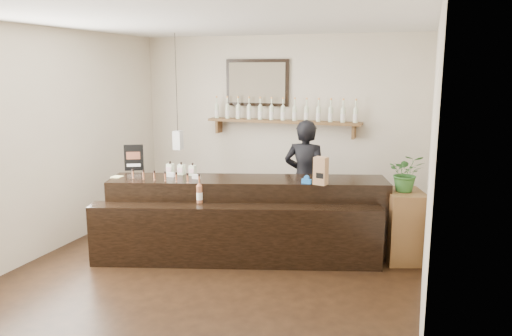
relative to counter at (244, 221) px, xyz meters
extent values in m
plane|color=black|center=(-0.13, -0.57, -0.45)|extent=(5.00, 5.00, 0.00)
plane|color=beige|center=(-0.13, 1.93, 0.95)|extent=(4.50, 0.00, 4.50)
plane|color=beige|center=(-0.13, -3.07, 0.95)|extent=(4.50, 0.00, 4.50)
plane|color=beige|center=(-2.38, -0.57, 0.95)|extent=(0.00, 5.00, 5.00)
plane|color=beige|center=(2.12, -0.57, 0.95)|extent=(0.00, 5.00, 5.00)
plane|color=white|center=(-0.13, -0.57, 2.35)|extent=(5.00, 5.00, 0.00)
cube|color=brown|center=(-0.03, 1.80, 1.05)|extent=(2.40, 0.25, 0.04)
cube|color=brown|center=(-1.11, 1.83, 0.93)|extent=(0.04, 0.20, 0.20)
cube|color=brown|center=(1.05, 1.83, 0.93)|extent=(0.04, 0.20, 0.20)
cube|color=black|center=(-0.48, 1.90, 1.63)|extent=(1.02, 0.04, 0.72)
cube|color=#463E2D|center=(-0.48, 1.87, 1.63)|extent=(0.92, 0.01, 0.62)
cube|color=white|center=(-1.43, 1.03, 0.80)|extent=(0.12, 0.12, 0.28)
cylinder|color=black|center=(-1.43, 1.03, 1.65)|extent=(0.01, 0.01, 1.41)
cylinder|color=#E0EFC8|center=(-1.13, 1.80, 1.17)|extent=(0.07, 0.07, 0.20)
cone|color=#E0EFC8|center=(-1.13, 1.80, 1.30)|extent=(0.07, 0.07, 0.05)
cylinder|color=#E0EFC8|center=(-1.13, 1.80, 1.36)|extent=(0.02, 0.02, 0.07)
cylinder|color=gold|center=(-1.13, 1.80, 1.41)|extent=(0.03, 0.03, 0.02)
cylinder|color=white|center=(-1.13, 1.80, 1.15)|extent=(0.07, 0.07, 0.09)
cylinder|color=#E0EFC8|center=(-0.95, 1.80, 1.17)|extent=(0.07, 0.07, 0.20)
cone|color=#E0EFC8|center=(-0.95, 1.80, 1.30)|extent=(0.07, 0.07, 0.05)
cylinder|color=#E0EFC8|center=(-0.95, 1.80, 1.36)|extent=(0.02, 0.02, 0.07)
cylinder|color=gold|center=(-0.95, 1.80, 1.41)|extent=(0.03, 0.03, 0.02)
cylinder|color=white|center=(-0.95, 1.80, 1.15)|extent=(0.07, 0.07, 0.09)
cylinder|color=#E0EFC8|center=(-0.76, 1.80, 1.17)|extent=(0.07, 0.07, 0.20)
cone|color=#E0EFC8|center=(-0.76, 1.80, 1.30)|extent=(0.07, 0.07, 0.05)
cylinder|color=#E0EFC8|center=(-0.76, 1.80, 1.36)|extent=(0.02, 0.02, 0.07)
cylinder|color=gold|center=(-0.76, 1.80, 1.41)|extent=(0.03, 0.03, 0.02)
cylinder|color=white|center=(-0.76, 1.80, 1.15)|extent=(0.07, 0.07, 0.09)
cylinder|color=#E0EFC8|center=(-0.58, 1.80, 1.17)|extent=(0.07, 0.07, 0.20)
cone|color=#E0EFC8|center=(-0.58, 1.80, 1.30)|extent=(0.07, 0.07, 0.05)
cylinder|color=#E0EFC8|center=(-0.58, 1.80, 1.36)|extent=(0.02, 0.02, 0.07)
cylinder|color=gold|center=(-0.58, 1.80, 1.41)|extent=(0.03, 0.03, 0.02)
cylinder|color=white|center=(-0.58, 1.80, 1.15)|extent=(0.07, 0.07, 0.09)
cylinder|color=#E0EFC8|center=(-0.40, 1.80, 1.17)|extent=(0.07, 0.07, 0.20)
cone|color=#E0EFC8|center=(-0.40, 1.80, 1.30)|extent=(0.07, 0.07, 0.05)
cylinder|color=#E0EFC8|center=(-0.40, 1.80, 1.36)|extent=(0.02, 0.02, 0.07)
cylinder|color=gold|center=(-0.40, 1.80, 1.41)|extent=(0.03, 0.03, 0.02)
cylinder|color=white|center=(-0.40, 1.80, 1.15)|extent=(0.07, 0.07, 0.09)
cylinder|color=#E0EFC8|center=(-0.21, 1.80, 1.17)|extent=(0.07, 0.07, 0.20)
cone|color=#E0EFC8|center=(-0.21, 1.80, 1.30)|extent=(0.07, 0.07, 0.05)
cylinder|color=#E0EFC8|center=(-0.21, 1.80, 1.36)|extent=(0.02, 0.02, 0.07)
cylinder|color=gold|center=(-0.21, 1.80, 1.41)|extent=(0.03, 0.03, 0.02)
cylinder|color=white|center=(-0.21, 1.80, 1.15)|extent=(0.07, 0.07, 0.09)
cylinder|color=#E0EFC8|center=(-0.03, 1.80, 1.17)|extent=(0.07, 0.07, 0.20)
cone|color=#E0EFC8|center=(-0.03, 1.80, 1.30)|extent=(0.07, 0.07, 0.05)
cylinder|color=#E0EFC8|center=(-0.03, 1.80, 1.36)|extent=(0.02, 0.02, 0.07)
cylinder|color=gold|center=(-0.03, 1.80, 1.41)|extent=(0.03, 0.03, 0.02)
cylinder|color=white|center=(-0.03, 1.80, 1.15)|extent=(0.07, 0.07, 0.09)
cylinder|color=#E0EFC8|center=(0.15, 1.80, 1.17)|extent=(0.07, 0.07, 0.20)
cone|color=#E0EFC8|center=(0.15, 1.80, 1.30)|extent=(0.07, 0.07, 0.05)
cylinder|color=#E0EFC8|center=(0.15, 1.80, 1.36)|extent=(0.02, 0.02, 0.07)
cylinder|color=gold|center=(0.15, 1.80, 1.41)|extent=(0.03, 0.03, 0.02)
cylinder|color=white|center=(0.15, 1.80, 1.15)|extent=(0.07, 0.07, 0.09)
cylinder|color=#E0EFC8|center=(0.34, 1.80, 1.17)|extent=(0.07, 0.07, 0.20)
cone|color=#E0EFC8|center=(0.34, 1.80, 1.30)|extent=(0.07, 0.07, 0.05)
cylinder|color=#E0EFC8|center=(0.34, 1.80, 1.36)|extent=(0.02, 0.02, 0.07)
cylinder|color=gold|center=(0.34, 1.80, 1.41)|extent=(0.03, 0.03, 0.02)
cylinder|color=white|center=(0.34, 1.80, 1.15)|extent=(0.07, 0.07, 0.09)
cylinder|color=#E0EFC8|center=(0.52, 1.80, 1.17)|extent=(0.07, 0.07, 0.20)
cone|color=#E0EFC8|center=(0.52, 1.80, 1.30)|extent=(0.07, 0.07, 0.05)
cylinder|color=#E0EFC8|center=(0.52, 1.80, 1.36)|extent=(0.02, 0.02, 0.07)
cylinder|color=gold|center=(0.52, 1.80, 1.41)|extent=(0.03, 0.03, 0.02)
cylinder|color=white|center=(0.52, 1.80, 1.15)|extent=(0.07, 0.07, 0.09)
cylinder|color=#E0EFC8|center=(0.70, 1.80, 1.17)|extent=(0.07, 0.07, 0.20)
cone|color=#E0EFC8|center=(0.70, 1.80, 1.30)|extent=(0.07, 0.07, 0.05)
cylinder|color=#E0EFC8|center=(0.70, 1.80, 1.36)|extent=(0.02, 0.02, 0.07)
cylinder|color=gold|center=(0.70, 1.80, 1.41)|extent=(0.03, 0.03, 0.02)
cylinder|color=white|center=(0.70, 1.80, 1.15)|extent=(0.07, 0.07, 0.09)
cylinder|color=#E0EFC8|center=(0.89, 1.80, 1.17)|extent=(0.07, 0.07, 0.20)
cone|color=#E0EFC8|center=(0.89, 1.80, 1.30)|extent=(0.07, 0.07, 0.05)
cylinder|color=#E0EFC8|center=(0.89, 1.80, 1.36)|extent=(0.02, 0.02, 0.07)
cylinder|color=gold|center=(0.89, 1.80, 1.41)|extent=(0.03, 0.03, 0.02)
cylinder|color=white|center=(0.89, 1.80, 1.15)|extent=(0.07, 0.07, 0.09)
cylinder|color=#E0EFC8|center=(1.07, 1.80, 1.17)|extent=(0.07, 0.07, 0.20)
cone|color=#E0EFC8|center=(1.07, 1.80, 1.30)|extent=(0.07, 0.07, 0.05)
cylinder|color=#E0EFC8|center=(1.07, 1.80, 1.36)|extent=(0.02, 0.02, 0.07)
cylinder|color=gold|center=(1.07, 1.80, 1.41)|extent=(0.03, 0.03, 0.02)
cylinder|color=white|center=(1.07, 1.80, 1.15)|extent=(0.07, 0.07, 0.09)
cube|color=black|center=(0.01, 0.13, 0.03)|extent=(3.45, 1.56, 0.96)
cube|color=black|center=(0.01, -0.33, -0.09)|extent=(3.37, 1.27, 0.72)
cube|color=white|center=(-0.95, -0.10, 0.53)|extent=(0.10, 0.04, 0.05)
cube|color=white|center=(-0.60, -0.10, 0.53)|extent=(0.10, 0.04, 0.05)
cube|color=#F8F597|center=(-1.58, -0.33, 0.34)|extent=(0.12, 0.12, 0.12)
cube|color=#F8F597|center=(-1.58, -0.33, 0.46)|extent=(0.12, 0.12, 0.12)
cube|color=#E0EFC8|center=(-1.05, 0.08, 0.57)|extent=(0.08, 0.08, 0.13)
cube|color=beige|center=(-1.05, 0.03, 0.57)|extent=(0.07, 0.00, 0.06)
cylinder|color=black|center=(-1.05, 0.08, 0.65)|extent=(0.02, 0.02, 0.03)
cube|color=#E0EFC8|center=(-0.89, 0.08, 0.57)|extent=(0.08, 0.08, 0.13)
cube|color=beige|center=(-0.89, 0.03, 0.57)|extent=(0.07, 0.00, 0.06)
cylinder|color=black|center=(-0.89, 0.08, 0.65)|extent=(0.02, 0.02, 0.03)
cube|color=#E0EFC8|center=(-0.73, 0.08, 0.57)|extent=(0.08, 0.08, 0.13)
cube|color=beige|center=(-0.73, 0.03, 0.57)|extent=(0.07, 0.00, 0.06)
cylinder|color=black|center=(-0.73, 0.08, 0.65)|extent=(0.02, 0.02, 0.03)
cylinder|color=#985433|center=(-1.35, -0.33, 0.38)|extent=(0.07, 0.07, 0.20)
cone|color=#985433|center=(-1.35, -0.33, 0.50)|extent=(0.07, 0.07, 0.05)
cylinder|color=#985433|center=(-1.35, -0.33, 0.56)|extent=(0.02, 0.02, 0.07)
cylinder|color=black|center=(-1.35, -0.33, 0.61)|extent=(0.03, 0.03, 0.02)
cylinder|color=white|center=(-1.35, -0.33, 0.36)|extent=(0.07, 0.07, 0.09)
cylinder|color=#985433|center=(-1.20, -0.33, 0.38)|extent=(0.07, 0.07, 0.20)
cone|color=#985433|center=(-1.20, -0.33, 0.50)|extent=(0.07, 0.07, 0.05)
cylinder|color=#985433|center=(-1.20, -0.33, 0.56)|extent=(0.02, 0.02, 0.07)
cylinder|color=black|center=(-1.20, -0.33, 0.61)|extent=(0.03, 0.03, 0.02)
cylinder|color=white|center=(-1.20, -0.33, 0.36)|extent=(0.07, 0.07, 0.09)
cylinder|color=#985433|center=(-1.05, -0.33, 0.38)|extent=(0.07, 0.07, 0.20)
cone|color=#985433|center=(-1.05, -0.33, 0.50)|extent=(0.07, 0.07, 0.05)
cylinder|color=#985433|center=(-1.05, -0.33, 0.56)|extent=(0.02, 0.02, 0.07)
cylinder|color=black|center=(-1.05, -0.33, 0.61)|extent=(0.03, 0.03, 0.02)
cylinder|color=white|center=(-1.05, -0.33, 0.36)|extent=(0.07, 0.07, 0.09)
cylinder|color=#985433|center=(-0.90, -0.33, 0.38)|extent=(0.07, 0.07, 0.20)
cone|color=#985433|center=(-0.90, -0.33, 0.50)|extent=(0.07, 0.07, 0.05)
cylinder|color=#985433|center=(-0.90, -0.33, 0.56)|extent=(0.02, 0.02, 0.07)
cylinder|color=black|center=(-0.90, -0.33, 0.61)|extent=(0.03, 0.03, 0.02)
cylinder|color=white|center=(-0.90, -0.33, 0.36)|extent=(0.07, 0.07, 0.09)
cylinder|color=#985433|center=(-0.75, -0.33, 0.38)|extent=(0.07, 0.07, 0.20)
cone|color=#985433|center=(-0.75, -0.33, 0.50)|extent=(0.07, 0.07, 0.05)
cylinder|color=#985433|center=(-0.75, -0.33, 0.56)|extent=(0.02, 0.02, 0.07)
cylinder|color=black|center=(-0.75, -0.33, 0.61)|extent=(0.03, 0.03, 0.02)
cylinder|color=white|center=(-0.75, -0.33, 0.36)|extent=(0.07, 0.07, 0.09)
cylinder|color=#985433|center=(-0.60, -0.33, 0.38)|extent=(0.07, 0.07, 0.20)
cone|color=#985433|center=(-0.60, -0.33, 0.50)|extent=(0.07, 0.07, 0.05)
cylinder|color=#985433|center=(-0.60, -0.33, 0.56)|extent=(0.02, 0.02, 0.07)
cylinder|color=black|center=(-0.60, -0.33, 0.61)|extent=(0.03, 0.03, 0.02)
cylinder|color=white|center=(-0.60, -0.33, 0.36)|extent=(0.07, 0.07, 0.09)
cylinder|color=#985433|center=(-0.45, -0.33, 0.38)|extent=(0.07, 0.07, 0.20)
cone|color=#985433|center=(-0.45, -0.33, 0.50)|extent=(0.07, 0.07, 0.05)
cylinder|color=#985433|center=(-0.45, -0.33, 0.56)|extent=(0.02, 0.02, 0.07)
cylinder|color=black|center=(-0.45, -0.33, 0.61)|extent=(0.03, 0.03, 0.02)
cylinder|color=white|center=(-0.45, -0.33, 0.36)|extent=(0.07, 0.07, 0.09)
cube|color=black|center=(-1.60, 0.10, 0.68)|extent=(0.23, 0.13, 0.35)
cube|color=brown|center=(-1.60, 0.09, 0.71)|extent=(0.16, 0.08, 0.10)
cube|color=white|center=(-1.60, 0.09, 0.58)|extent=(0.16, 0.08, 0.04)
cube|color=#916646|center=(0.92, 0.10, 0.67)|extent=(0.17, 0.15, 0.33)
cube|color=black|center=(0.92, 0.05, 0.62)|extent=(0.09, 0.02, 0.07)
cube|color=blue|center=(0.75, 0.10, 0.53)|extent=(0.12, 0.06, 0.05)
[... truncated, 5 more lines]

